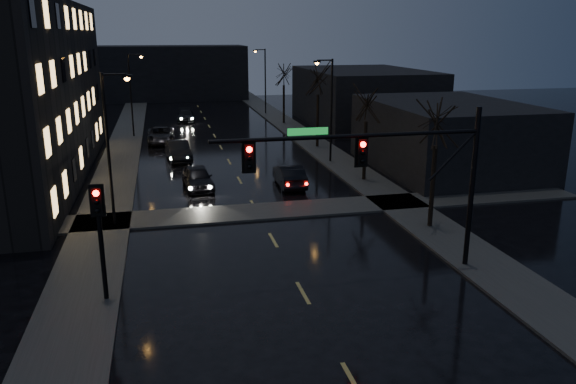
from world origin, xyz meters
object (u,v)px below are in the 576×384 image
oncoming_car_a (198,178)px  lead_car (289,175)px  oncoming_car_d (186,116)px  oncoming_car_c (161,135)px  oncoming_car_b (178,151)px

oncoming_car_a → lead_car: 6.05m
oncoming_car_d → lead_car: lead_car is taller
oncoming_car_c → lead_car: lead_car is taller
lead_car → oncoming_car_c: bearing=-63.5°
oncoming_car_d → lead_car: 30.85m
oncoming_car_b → lead_car: size_ratio=1.06×
oncoming_car_b → lead_car: bearing=-60.2°
oncoming_car_c → oncoming_car_b: bearing=-80.9°
oncoming_car_a → oncoming_car_c: size_ratio=0.83×
oncoming_car_a → oncoming_car_b: (-0.92, 8.92, 0.04)m
oncoming_car_c → lead_car: (8.22, -17.62, 0.01)m
lead_car → oncoming_car_a: bearing=-5.6°
oncoming_car_b → oncoming_car_c: 8.06m
oncoming_car_b → oncoming_car_c: bearing=93.4°
oncoming_car_a → oncoming_car_c: bearing=93.4°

